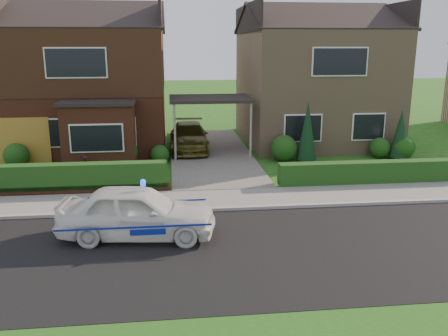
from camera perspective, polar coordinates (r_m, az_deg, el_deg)
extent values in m
plane|color=#165416|center=(12.45, 2.80, -9.87)|extent=(120.00, 120.00, 0.00)
cube|color=black|center=(12.45, 2.80, -9.87)|extent=(60.00, 6.00, 0.02)
cube|color=#9E9993|center=(15.23, 0.96, -4.93)|extent=(60.00, 0.16, 0.12)
cube|color=slate|center=(16.22, 0.48, -3.72)|extent=(60.00, 2.00, 0.10)
cube|color=#666059|center=(22.83, -1.62, 1.74)|extent=(3.80, 12.00, 0.12)
cube|color=brown|center=(25.58, -15.49, 9.07)|extent=(7.20, 8.00, 5.80)
cube|color=white|center=(22.18, -20.82, 3.94)|extent=(1.80, 0.08, 1.30)
cube|color=white|center=(21.61, -12.64, 4.28)|extent=(1.60, 0.08, 1.30)
cube|color=white|center=(21.53, -17.38, 11.98)|extent=(2.60, 0.08, 1.30)
cube|color=black|center=(25.49, -15.72, 12.31)|extent=(7.26, 8.06, 2.90)
cube|color=brown|center=(21.05, -14.77, 3.74)|extent=(3.00, 1.40, 2.70)
cube|color=black|center=(20.84, -15.03, 7.57)|extent=(3.20, 1.60, 0.14)
cube|color=#A07F62|center=(26.41, 10.57, 9.51)|extent=(7.20, 8.00, 5.80)
cube|color=white|center=(22.33, 9.47, 4.77)|extent=(1.80, 0.08, 1.30)
cube|color=white|center=(23.40, 16.98, 4.77)|extent=(1.60, 0.08, 1.30)
cube|color=white|center=(22.51, 13.77, 12.32)|extent=(2.60, 0.08, 1.30)
cube|color=black|center=(22.39, -1.67, 8.34)|extent=(3.80, 3.00, 0.14)
cylinder|color=gray|center=(21.12, -5.93, 4.19)|extent=(0.10, 0.10, 2.70)
cylinder|color=gray|center=(21.42, 3.23, 4.39)|extent=(0.10, 0.10, 2.70)
cube|color=olive|center=(22.45, -22.89, 2.95)|extent=(2.20, 0.10, 2.10)
cube|color=brown|center=(17.65, -19.07, -2.57)|extent=(7.70, 0.25, 0.36)
cube|color=#153711|center=(17.84, -18.92, -2.98)|extent=(7.50, 0.55, 0.90)
cube|color=#153711|center=(18.94, 17.71, -1.88)|extent=(7.50, 0.55, 0.80)
sphere|color=#153711|center=(22.20, -23.70, 1.39)|extent=(1.08, 1.08, 1.08)
sphere|color=#153711|center=(21.07, -12.13, 1.99)|extent=(1.32, 1.32, 1.32)
sphere|color=#153711|center=(21.31, -7.74, 1.67)|extent=(0.84, 0.84, 0.84)
sphere|color=#153711|center=(21.68, 7.21, 2.40)|extent=(1.20, 1.20, 1.20)
sphere|color=#153711|center=(23.30, 18.21, 2.33)|extent=(0.96, 0.96, 0.96)
sphere|color=#153711|center=(23.46, 20.75, 2.34)|extent=(1.08, 1.08, 1.08)
cone|color=black|center=(21.61, 9.97, 4.14)|extent=(0.90, 0.90, 2.60)
cone|color=black|center=(23.27, 20.43, 3.68)|extent=(0.90, 0.90, 2.20)
imported|color=silver|center=(13.18, -10.40, -5.28)|extent=(2.17, 4.42, 1.45)
sphere|color=#193FF2|center=(12.92, -9.62, -1.89)|extent=(0.17, 0.17, 0.17)
cube|color=navy|center=(12.40, -10.64, -6.88)|extent=(3.92, 0.02, 0.05)
cube|color=navy|center=(14.01, -10.17, -4.30)|extent=(3.92, 0.01, 0.05)
ellipsoid|color=black|center=(13.14, -15.69, -4.35)|extent=(0.22, 0.17, 0.21)
sphere|color=white|center=(13.08, -15.66, -4.48)|extent=(0.11, 0.11, 0.11)
sphere|color=black|center=(13.07, -15.66, -3.80)|extent=(0.13, 0.13, 0.13)
cone|color=black|center=(13.07, -15.87, -3.52)|extent=(0.04, 0.04, 0.05)
cone|color=black|center=(13.06, -15.48, -3.51)|extent=(0.04, 0.04, 0.05)
imported|color=brown|center=(23.37, -4.24, 3.79)|extent=(1.87, 4.50, 1.30)
imported|color=gray|center=(21.18, -18.23, 0.96)|extent=(0.55, 0.49, 0.83)
imported|color=gray|center=(20.41, -16.28, 0.48)|extent=(0.46, 0.46, 0.74)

